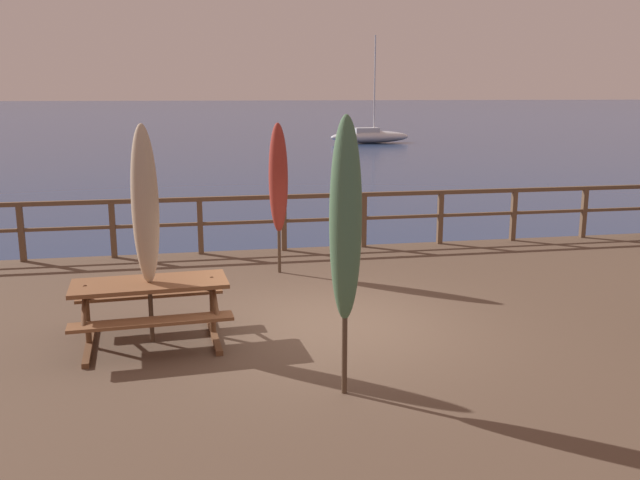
{
  "coord_description": "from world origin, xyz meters",
  "views": [
    {
      "loc": [
        -1.74,
        -8.42,
        3.71
      ],
      "look_at": [
        0.0,
        0.69,
        1.69
      ],
      "focal_mm": 38.28,
      "sensor_mm": 36.0,
      "label": 1
    }
  ],
  "objects_px": {
    "picnic_table_mid_centre": "(151,298)",
    "patio_umbrella_short_front": "(278,179)",
    "patio_umbrella_tall_back_left": "(346,221)",
    "sailboat_distant": "(370,136)",
    "patio_umbrella_short_back": "(145,206)"
  },
  "relations": [
    {
      "from": "patio_umbrella_short_front",
      "to": "patio_umbrella_tall_back_left",
      "type": "relative_size",
      "value": 0.9
    },
    {
      "from": "patio_umbrella_short_front",
      "to": "patio_umbrella_tall_back_left",
      "type": "distance_m",
      "value": 4.86
    },
    {
      "from": "patio_umbrella_tall_back_left",
      "to": "sailboat_distant",
      "type": "height_order",
      "value": "sailboat_distant"
    },
    {
      "from": "picnic_table_mid_centre",
      "to": "patio_umbrella_short_back",
      "type": "bearing_deg",
      "value": -108.89
    },
    {
      "from": "sailboat_distant",
      "to": "patio_umbrella_short_back",
      "type": "bearing_deg",
      "value": -108.45
    },
    {
      "from": "patio_umbrella_short_front",
      "to": "patio_umbrella_tall_back_left",
      "type": "height_order",
      "value": "patio_umbrella_tall_back_left"
    },
    {
      "from": "patio_umbrella_tall_back_left",
      "to": "sailboat_distant",
      "type": "xyz_separation_m",
      "value": [
        11.7,
        42.97,
        -1.97
      ]
    },
    {
      "from": "sailboat_distant",
      "to": "patio_umbrella_short_front",
      "type": "bearing_deg",
      "value": -107.11
    },
    {
      "from": "picnic_table_mid_centre",
      "to": "patio_umbrella_short_front",
      "type": "bearing_deg",
      "value": 56.47
    },
    {
      "from": "patio_umbrella_short_front",
      "to": "sailboat_distant",
      "type": "relative_size",
      "value": 0.33
    },
    {
      "from": "picnic_table_mid_centre",
      "to": "sailboat_distant",
      "type": "bearing_deg",
      "value": 71.55
    },
    {
      "from": "patio_umbrella_short_front",
      "to": "sailboat_distant",
      "type": "distance_m",
      "value": 39.92
    },
    {
      "from": "patio_umbrella_short_back",
      "to": "patio_umbrella_short_front",
      "type": "xyz_separation_m",
      "value": [
        1.97,
        2.98,
        -0.09
      ]
    },
    {
      "from": "picnic_table_mid_centre",
      "to": "patio_umbrella_short_front",
      "type": "distance_m",
      "value": 3.72
    },
    {
      "from": "patio_umbrella_tall_back_left",
      "to": "sailboat_distant",
      "type": "distance_m",
      "value": 44.58
    }
  ]
}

